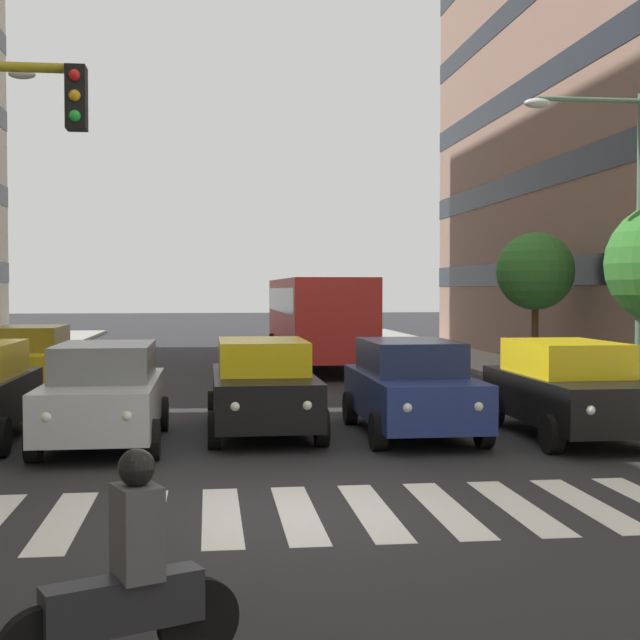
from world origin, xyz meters
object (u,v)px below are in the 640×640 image
car_1 (411,386)px  motorcycle_with_rider (128,585)px  car_row2_0 (30,359)px  bus_behind_traffic (317,313)px  car_0 (568,388)px  car_2 (263,386)px  street_lamp_left (621,217)px  car_3 (104,393)px  street_tree_2 (535,272)px

car_1 → motorcycle_with_rider: 10.61m
car_row2_0 → bus_behind_traffic: bearing=-139.5°
car_0 → bus_behind_traffic: (2.73, -14.90, 0.97)m
car_2 → street_lamp_left: 8.20m
car_row2_0 → motorcycle_with_rider: size_ratio=2.79×
car_0 → car_3: (8.17, -0.27, 0.00)m
car_3 → motorcycle_with_rider: bearing=97.4°
street_lamp_left → street_tree_2: bearing=-98.1°
car_0 → car_3: 8.17m
car_row2_0 → street_tree_2: 14.32m
car_3 → bus_behind_traffic: size_ratio=0.42×
car_3 → street_tree_2: street_tree_2 is taller
car_row2_0 → motorcycle_with_rider: bearing=103.0°
bus_behind_traffic → street_tree_2: street_tree_2 is taller
car_1 → car_2: size_ratio=1.00×
car_1 → street_tree_2: size_ratio=1.06×
car_2 → street_lamp_left: bearing=-171.4°
street_lamp_left → motorcycle_with_rider: bearing=51.6°
car_3 → motorcycle_with_rider: car_3 is taller
motorcycle_with_rider → street_lamp_left: (-8.98, -11.34, 3.51)m
bus_behind_traffic → car_row2_0: bearing=40.5°
car_3 → street_tree_2: bearing=-139.6°
street_tree_2 → street_lamp_left: bearing=81.9°
car_2 → street_lamp_left: size_ratio=0.68×
car_0 → street_tree_2: size_ratio=1.06×
car_2 → motorcycle_with_rider: 10.33m
car_0 → street_tree_2: street_tree_2 is taller
car_row2_0 → car_1: bearing=138.0°
car_3 → street_tree_2: (-11.29, -9.61, 2.29)m
car_2 → car_3: same height
motorcycle_with_rider → street_lamp_left: 14.89m
car_1 → bus_behind_traffic: bus_behind_traffic is taller
car_0 → car_2: size_ratio=1.00×
car_0 → street_lamp_left: street_lamp_left is taller
car_2 → street_tree_2: street_tree_2 is taller
car_0 → car_3: size_ratio=1.00×
car_1 → bus_behind_traffic: size_ratio=0.42×
car_row2_0 → car_0: bearing=143.8°
car_2 → street_tree_2: (-8.53, -8.78, 2.29)m
motorcycle_with_rider → bus_behind_traffic: bearing=-100.0°
car_0 → bus_behind_traffic: 15.18m
car_2 → street_tree_2: bearing=-134.2°
motorcycle_with_rider → street_lamp_left: size_ratio=0.24×
car_0 → car_row2_0: bearing=-36.2°
bus_behind_traffic → car_1: bearing=90.0°
car_0 → bus_behind_traffic: size_ratio=0.42×
car_0 → car_1: size_ratio=1.00×
car_1 → motorcycle_with_rider: (4.22, 9.73, -0.24)m
motorcycle_with_rider → street_lamp_left: street_lamp_left is taller
car_1 → car_2: (2.68, -0.49, 0.00)m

